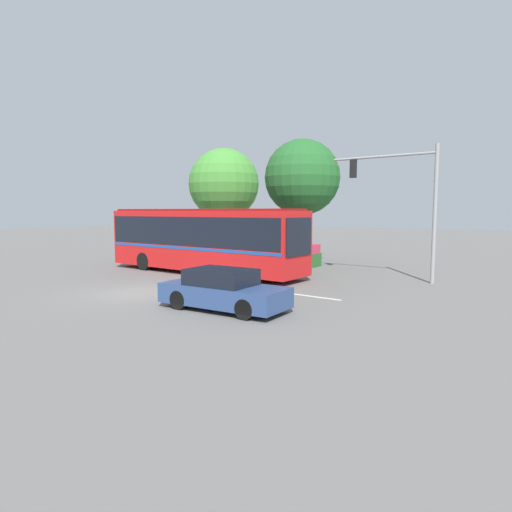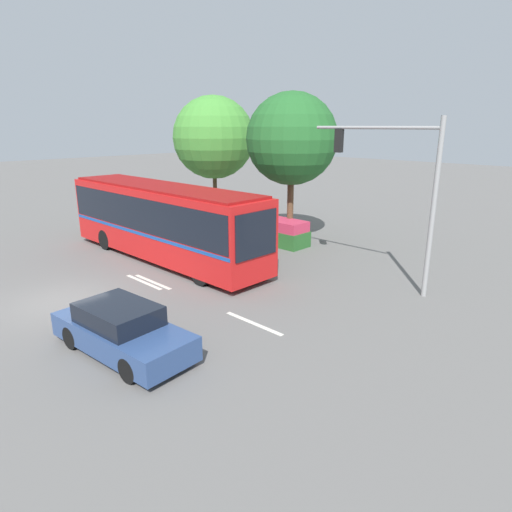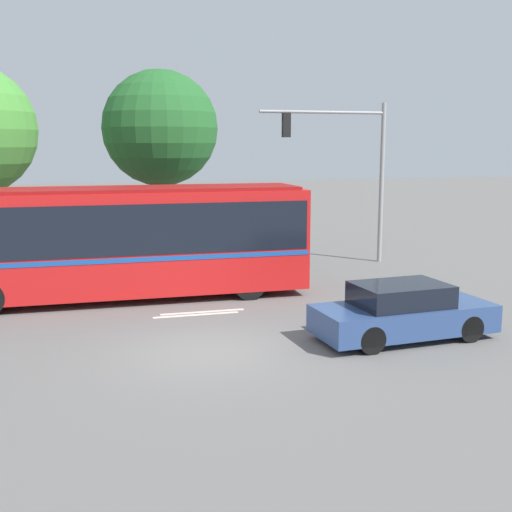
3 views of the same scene
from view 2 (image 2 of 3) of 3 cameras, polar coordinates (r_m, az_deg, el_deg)
ground_plane at (r=17.14m, az=-23.84°, el=-5.47°), size 140.00×140.00×0.00m
city_bus at (r=20.70m, az=-11.99°, el=4.86°), size 11.97×2.55×3.43m
sedan_foreground at (r=12.70m, az=-16.95°, el=-9.18°), size 4.53×2.10×1.38m
traffic_light_pole at (r=16.94m, az=18.27°, el=9.47°), size 5.16×0.24×6.32m
flowering_hedge at (r=24.15m, az=0.30°, el=3.71°), size 6.16×1.39×1.32m
street_tree_left at (r=28.72m, az=-5.49°, el=14.96°), size 5.09×5.09×7.81m
street_tree_centre at (r=22.89m, az=4.63°, el=14.80°), size 4.58×4.58×7.64m
lane_stripe_near at (r=18.11m, az=-13.20°, el=-3.27°), size 2.40×0.16×0.01m
lane_stripe_mid at (r=14.08m, az=-0.30°, el=-8.69°), size 2.40×0.16×0.01m
lane_stripe_far at (r=18.17m, az=-14.29°, el=-3.29°), size 2.40×0.16×0.01m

